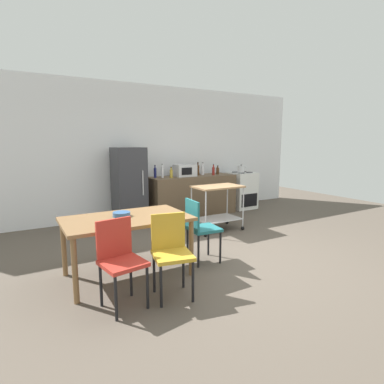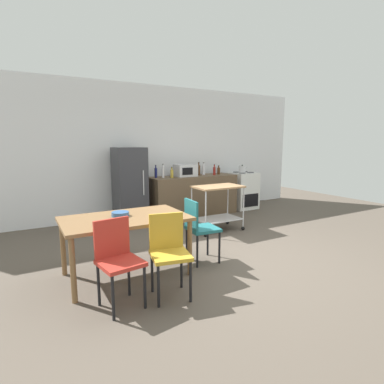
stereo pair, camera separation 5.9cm
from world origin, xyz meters
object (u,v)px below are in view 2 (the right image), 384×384
at_px(chair_teal, 199,226).
at_px(stove_oven, 243,190).
at_px(chair_red, 118,257).
at_px(kitchen_cart, 218,200).
at_px(bottle_sesame_oil, 219,171).
at_px(chair_mustard, 169,249).
at_px(bottle_soy_sauce, 172,173).
at_px(bottle_hot_sauce, 214,171).
at_px(dining_table, 126,223).
at_px(kettle, 242,169).
at_px(refrigerator, 130,185).
at_px(bottle_wine, 204,170).
at_px(microwave, 185,170).
at_px(bottle_olive_oil, 163,172).
at_px(bottle_vinegar, 199,170).
at_px(bottle_sparkling_water, 156,172).
at_px(fruit_bowl, 120,214).

relative_size(chair_teal, stove_oven, 0.97).
bearing_deg(chair_red, chair_teal, 14.47).
height_order(kitchen_cart, bottle_sesame_oil, bottle_sesame_oil).
xyz_separation_m(chair_mustard, bottle_soy_sauce, (1.50, 3.00, 0.48)).
distance_m(kitchen_cart, bottle_hot_sauce, 1.50).
xyz_separation_m(dining_table, kettle, (3.66, 2.30, 0.33)).
distance_m(refrigerator, bottle_wine, 1.78).
height_order(chair_teal, bottle_soy_sauce, bottle_soy_sauce).
height_order(stove_oven, microwave, microwave).
bearing_deg(kitchen_cart, bottle_wine, 68.87).
bearing_deg(chair_mustard, bottle_sesame_oil, 59.65).
relative_size(bottle_olive_oil, bottle_sesame_oil, 1.42).
xyz_separation_m(bottle_soy_sauce, bottle_hot_sauce, (1.11, 0.03, 0.00)).
xyz_separation_m(bottle_vinegar, bottle_hot_sauce, (0.35, -0.12, -0.03)).
xyz_separation_m(chair_red, kitchen_cart, (2.41, 1.74, 0.05)).
distance_m(stove_oven, bottle_olive_oil, 2.26).
xyz_separation_m(chair_mustard, refrigerator, (0.62, 3.19, 0.26)).
relative_size(refrigerator, bottle_hot_sauce, 6.27).
xyz_separation_m(microwave, bottle_vinegar, (0.37, 0.05, -0.01)).
height_order(bottle_olive_oil, bottle_hot_sauce, bottle_olive_oil).
xyz_separation_m(chair_red, bottle_olive_oil, (1.88, 3.05, 0.50)).
bearing_deg(refrigerator, stove_oven, -1.60).
distance_m(chair_red, bottle_hot_sauce, 4.36).
xyz_separation_m(bottle_sparkling_water, bottle_sesame_oil, (1.56, -0.10, -0.03)).
distance_m(chair_red, bottle_soy_sauce, 3.61).
bearing_deg(dining_table, refrigerator, 70.50).
xyz_separation_m(kitchen_cart, microwave, (0.02, 1.31, 0.46)).
bearing_deg(kitchen_cart, chair_red, -144.14).
xyz_separation_m(dining_table, chair_mustard, (0.25, -0.71, -0.15)).
bearing_deg(bottle_hot_sauce, bottle_soy_sauce, -178.49).
bearing_deg(bottle_hot_sauce, bottle_sparkling_water, 173.66).
bearing_deg(bottle_olive_oil, chair_red, -121.73).
relative_size(bottle_wine, kettle, 1.20).
distance_m(chair_teal, refrigerator, 2.57).
bearing_deg(fruit_bowl, chair_mustard, -69.92).
height_order(kitchen_cart, bottle_sparkling_water, bottle_sparkling_water).
bearing_deg(stove_oven, bottle_sesame_oil, -178.57).
distance_m(bottle_sparkling_water, bottle_vinegar, 1.05).
bearing_deg(bottle_olive_oil, bottle_sparkling_water, 148.81).
bearing_deg(chair_teal, kettle, -43.98).
height_order(bottle_hot_sauce, bottle_sesame_oil, bottle_hot_sauce).
distance_m(bottle_soy_sauce, microwave, 0.40).
bearing_deg(bottle_soy_sauce, refrigerator, 167.73).
height_order(bottle_sesame_oil, fruit_bowl, bottle_sesame_oil).
bearing_deg(bottle_sesame_oil, bottle_vinegar, 172.93).
relative_size(chair_teal, bottle_sesame_oil, 4.26).
height_order(bottle_soy_sauce, kettle, bottle_soy_sauce).
xyz_separation_m(microwave, fruit_bowl, (-2.17, -2.31, -0.25)).
height_order(chair_mustard, refrigerator, refrigerator).
xyz_separation_m(bottle_sparkling_water, fruit_bowl, (-1.49, -2.39, -0.24)).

